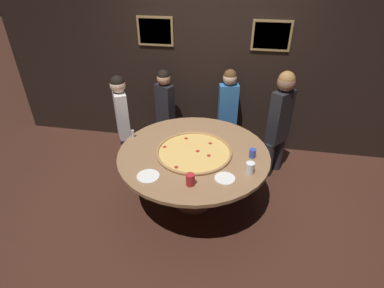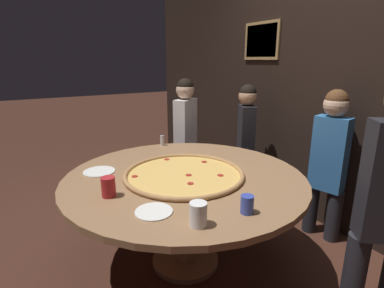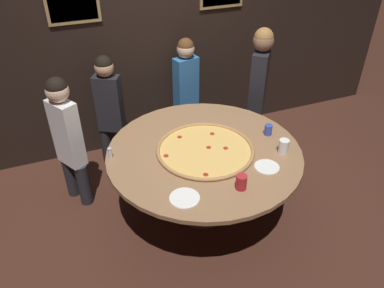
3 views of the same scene
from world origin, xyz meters
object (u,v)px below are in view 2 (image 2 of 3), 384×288
Objects in this scene: dining_table at (185,189)px; diner_far_right at (329,157)px; white_plate_beside_cup at (154,212)px; drink_cup_far_left at (198,214)px; drink_cup_front_edge at (108,187)px; diner_far_left at (185,131)px; drink_cup_near_left at (247,204)px; white_plate_left_side at (99,171)px; diner_centre_back at (246,137)px; giant_pizza at (184,174)px; condiment_shaker at (162,140)px.

diner_far_right is at bearing 76.49° from dining_table.
dining_table is 8.29× the size of white_plate_beside_cup.
diner_far_right is (-0.34, 1.53, -0.05)m from drink_cup_far_left.
diner_far_left reaches higher than drink_cup_front_edge.
drink_cup_near_left is (0.60, 0.59, -0.01)m from drink_cup_front_edge.
white_plate_left_side is at bearing -126.25° from dining_table.
diner_centre_back is at bearing 123.51° from white_plate_beside_cup.
diner_far_left is at bearing 149.82° from giant_pizza.
giant_pizza is 3.75× the size of white_plate_left_side.
giant_pizza is 1.29m from diner_far_left.
condiment_shaker is (-1.46, 0.18, -0.00)m from drink_cup_near_left.
diner_far_right reaches higher than white_plate_left_side.
white_plate_left_side is at bearing -59.96° from condiment_shaker.
dining_table is at bearing 133.12° from white_plate_beside_cup.
drink_cup_near_left is 0.08× the size of diner_far_right.
drink_cup_front_edge reaches higher than white_plate_left_side.
drink_cup_near_left is at bearing 27.22° from white_plate_left_side.
condiment_shaker is (-1.19, 0.62, 0.05)m from white_plate_beside_cup.
white_plate_left_side is at bearing 55.40° from diner_far_right.
giant_pizza is 0.57m from drink_cup_front_edge.
drink_cup_front_edge is 1.22× the size of drink_cup_near_left.
condiment_shaker is (-0.42, 0.72, 0.05)m from white_plate_left_side.
diner_far_left reaches higher than giant_pizza.
dining_table is 1.29m from diner_far_right.
giant_pizza reaches higher than white_plate_beside_cup.
white_plate_left_side is 0.83m from condiment_shaker.
giant_pizza is at bearing 156.58° from drink_cup_far_left.
dining_table is 0.66m from white_plate_left_side.
drink_cup_front_edge is at bearing 69.18° from diner_far_right.
dining_table is at bearing 119.84° from giant_pizza.
drink_cup_far_left is at bearing 27.05° from drink_cup_front_edge.
drink_cup_far_left reaches higher than white_plate_left_side.
drink_cup_front_edge is 1.16m from condiment_shaker.
diner_far_left is (-1.75, 0.92, -0.03)m from drink_cup_far_left.
giant_pizza is 8.54× the size of drink_cup_near_left.
dining_table is at bearing -178.64° from drink_cup_near_left.
diner_far_right is 1.54m from diner_far_left.
diner_far_right is at bearing 43.70° from condiment_shaker.
drink_cup_far_left is (0.63, -0.27, 0.05)m from giant_pizza.
condiment_shaker is (-0.80, 0.21, 0.04)m from giant_pizza.
condiment_shaker is at bearing -174.58° from diner_far_left.
drink_cup_far_left is 0.54× the size of white_plate_left_side.
drink_cup_far_left is 1.05m from white_plate_left_side.
diner_centre_back is (-1.26, 1.40, -0.06)m from drink_cup_far_left.
diner_far_right is at bearing 106.40° from drink_cup_near_left.
giant_pizza is 4.16× the size of white_plate_beside_cup.
drink_cup_front_edge is 0.09× the size of diner_far_left.
diner_far_left reaches higher than white_plate_beside_cup.
diner_centre_back reaches higher than drink_cup_far_left.
dining_table is at bearing 156.02° from drink_cup_far_left.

